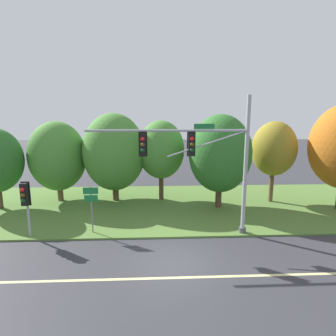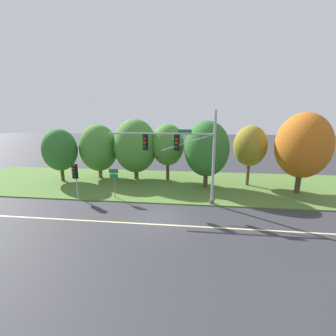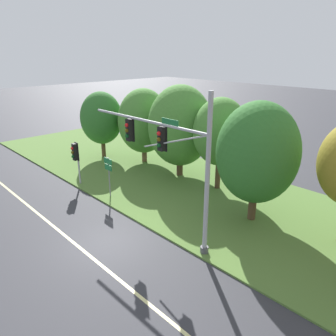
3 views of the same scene
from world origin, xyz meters
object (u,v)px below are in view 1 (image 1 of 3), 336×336
Objects in this scene: tree_left_of_mast at (58,156)px; tree_behind_signpost at (114,152)px; pedestrian_signal_near_kerb at (25,198)px; route_sign_post at (91,202)px; tree_right_far at (274,149)px; tree_mid_verge at (161,150)px; tree_tall_centre at (220,154)px; traffic_signal_mast at (203,155)px.

tree_left_of_mast is 4.46m from tree_behind_signpost.
route_sign_post is at bearing 8.44° from pedestrian_signal_near_kerb.
tree_right_far is at bearing 22.70° from route_sign_post.
tree_mid_verge is 4.74m from tree_tall_centre.
route_sign_post is 9.54m from tree_tall_centre.
route_sign_post is 0.43× the size of tree_left_of_mast.
tree_behind_signpost is 3.70m from tree_mid_verge.
tree_tall_centre reaches higher than tree_right_far.
pedestrian_signal_near_kerb is 7.91m from tree_behind_signpost.
tree_left_of_mast reaches higher than route_sign_post.
traffic_signal_mast is 3.27× the size of route_sign_post.
pedestrian_signal_near_kerb is at bearing -137.54° from tree_mid_verge.
tree_left_of_mast is 0.91× the size of tree_behind_signpost.
traffic_signal_mast reaches higher than tree_mid_verge.
tree_behind_signpost reaches higher than tree_mid_verge.
route_sign_post is 7.86m from tree_mid_verge.
route_sign_post is 14.08m from tree_right_far.
pedestrian_signal_near_kerb is 7.02m from tree_left_of_mast.
pedestrian_signal_near_kerb is at bearing -119.16° from tree_behind_signpost.
traffic_signal_mast is 1.40× the size of tree_left_of_mast.
tree_behind_signpost is 1.10× the size of tree_right_far.
traffic_signal_mast reaches higher than tree_tall_centre.
tree_tall_centre is at bearing 26.66° from route_sign_post.
tree_behind_signpost is (4.45, -0.10, 0.31)m from tree_left_of_mast.
pedestrian_signal_near_kerb is 12.70m from tree_tall_centre.
tree_behind_signpost reaches higher than tree_left_of_mast.
tree_behind_signpost is (-5.85, 6.67, -0.62)m from traffic_signal_mast.
tree_left_of_mast reaches higher than pedestrian_signal_near_kerb.
tree_right_far is at bearing -3.42° from tree_left_of_mast.
tree_right_far is at bearing 19.90° from pedestrian_signal_near_kerb.
pedestrian_signal_near_kerb is 0.49× the size of tree_mid_verge.
tree_behind_signpost is 8.18m from tree_tall_centre.
tree_tall_centre is 4.65m from tree_right_far.
traffic_signal_mast is at bearing -48.74° from tree_behind_signpost.
traffic_signal_mast is 6.82m from route_sign_post.
tree_left_of_mast is at bearing 178.72° from tree_behind_signpost.
route_sign_post is at bearing -153.34° from tree_tall_centre.
tree_right_far is at bearing -6.39° from tree_mid_verge.
tree_left_of_mast is (-10.30, 6.77, -0.93)m from traffic_signal_mast.
tree_left_of_mast reaches higher than tree_right_far.
route_sign_post is (3.37, 0.50, -0.44)m from pedestrian_signal_near_kerb.
traffic_signal_mast is 5.05m from tree_tall_centre.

